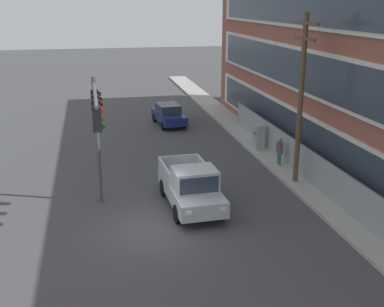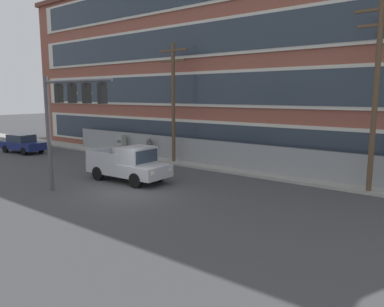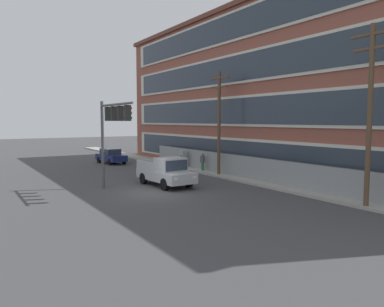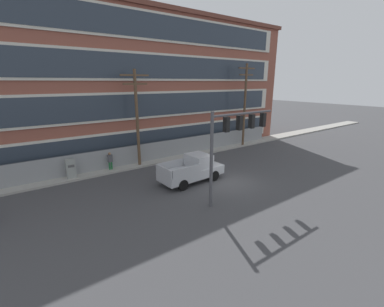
# 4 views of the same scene
# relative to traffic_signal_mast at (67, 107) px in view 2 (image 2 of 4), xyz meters

# --- Properties ---
(ground_plane) EXTENTS (160.00, 160.00, 0.00)m
(ground_plane) POSITION_rel_traffic_signal_mast_xyz_m (1.89, 2.05, -4.33)
(ground_plane) COLOR #424244
(sidewalk_building_side) EXTENTS (80.00, 1.97, 0.16)m
(sidewalk_building_side) POSITION_rel_traffic_signal_mast_xyz_m (1.89, 10.18, -4.25)
(sidewalk_building_side) COLOR #9E9B93
(sidewalk_building_side) RESTS_ON ground
(brick_mill_building) EXTENTS (40.34, 10.72, 14.08)m
(brick_mill_building) POSITION_rel_traffic_signal_mast_xyz_m (-1.53, 16.23, 2.72)
(brick_mill_building) COLOR brown
(brick_mill_building) RESTS_ON ground
(chain_link_fence) EXTENTS (29.41, 0.06, 1.86)m
(chain_link_fence) POSITION_rel_traffic_signal_mast_xyz_m (0.99, 10.36, -3.39)
(chain_link_fence) COLOR gray
(chain_link_fence) RESTS_ON ground
(traffic_signal_mast) EXTENTS (5.16, 0.43, 5.82)m
(traffic_signal_mast) POSITION_rel_traffic_signal_mast_xyz_m (0.00, 0.00, 0.00)
(traffic_signal_mast) COLOR #4C4C51
(traffic_signal_mast) RESTS_ON ground
(pickup_truck_silver) EXTENTS (5.16, 2.29, 2.04)m
(pickup_truck_silver) POSITION_rel_traffic_signal_mast_xyz_m (-0.22, 3.97, -3.38)
(pickup_truck_silver) COLOR #B2B5BA
(pickup_truck_silver) RESTS_ON ground
(sedan_navy) EXTENTS (4.31, 2.16, 1.56)m
(sedan_navy) POSITION_rel_traffic_signal_mast_xyz_m (-15.37, 5.45, -3.54)
(sedan_navy) COLOR navy
(sedan_navy) RESTS_ON ground
(utility_pole_near_corner) EXTENTS (2.52, 0.26, 8.43)m
(utility_pole_near_corner) POSITION_rel_traffic_signal_mast_xyz_m (-1.97, 9.75, 0.35)
(utility_pole_near_corner) COLOR brown
(utility_pole_near_corner) RESTS_ON ground
(utility_pole_midblock) EXTENTS (2.44, 0.26, 9.34)m
(utility_pole_midblock) POSITION_rel_traffic_signal_mast_xyz_m (11.21, 9.53, 0.81)
(utility_pole_midblock) COLOR brown
(utility_pole_midblock) RESTS_ON ground
(electrical_cabinet) EXTENTS (0.66, 0.48, 1.67)m
(electrical_cabinet) POSITION_rel_traffic_signal_mast_xyz_m (-7.69, 9.78, -3.50)
(electrical_cabinet) COLOR #939993
(electrical_cabinet) RESTS_ON ground
(pedestrian_near_cabinet) EXTENTS (0.43, 0.29, 1.69)m
(pedestrian_near_cabinet) POSITION_rel_traffic_signal_mast_xyz_m (-4.56, 9.91, -3.36)
(pedestrian_near_cabinet) COLOR #236B38
(pedestrian_near_cabinet) RESTS_ON ground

